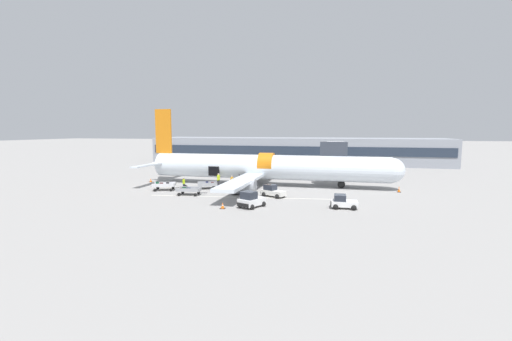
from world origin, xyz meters
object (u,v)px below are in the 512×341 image
object	(u,v)px
baggage_tug_mid	(343,202)
baggage_cart_loading	(208,185)
airplane	(263,167)
ground_crew_loader_b	(219,179)
baggage_tug_rear	(273,192)
baggage_cart_queued	(164,186)
suitcase_on_tarmac_upright	(186,188)
ground_crew_supervisor	(232,181)
ground_crew_loader_a	(184,183)
baggage_tug_lead	(251,200)
ground_crew_driver	(235,184)
baggage_cart_empty	(189,191)

from	to	relation	value
baggage_tug_mid	baggage_cart_loading	bearing A→B (deg)	156.72
airplane	ground_crew_loader_b	distance (m)	6.85
baggage_tug_mid	baggage_cart_loading	world-z (taller)	baggage_tug_mid
baggage_tug_rear	baggage_cart_queued	size ratio (longest dim) A/B	0.85
suitcase_on_tarmac_upright	baggage_tug_mid	bearing A→B (deg)	-14.91
baggage_cart_loading	suitcase_on_tarmac_upright	size ratio (longest dim) A/B	4.38
baggage_cart_queued	ground_crew_supervisor	xyz separation A→B (m)	(8.21, 4.38, 0.33)
ground_crew_loader_b	ground_crew_supervisor	distance (m)	2.45
airplane	ground_crew_loader_a	xyz separation A→B (m)	(-9.97, -6.01, -1.84)
baggage_tug_lead	ground_crew_loader_a	size ratio (longest dim) A/B	2.17
baggage_cart_loading	ground_crew_driver	distance (m)	3.98
baggage_tug_mid	baggage_cart_queued	world-z (taller)	baggage_tug_mid
ground_crew_driver	baggage_tug_rear	bearing A→B (deg)	-30.14
ground_crew_loader_b	ground_crew_supervisor	world-z (taller)	ground_crew_loader_b
baggage_tug_mid	baggage_cart_loading	size ratio (longest dim) A/B	0.78
baggage_tug_rear	suitcase_on_tarmac_upright	bearing A→B (deg)	174.59
ground_crew_driver	ground_crew_loader_b	bearing A→B (deg)	142.66
airplane	baggage_cart_loading	world-z (taller)	airplane
baggage_cart_empty	ground_crew_supervisor	size ratio (longest dim) A/B	2.31
baggage_tug_rear	ground_crew_supervisor	distance (m)	8.71
airplane	baggage_tug_lead	distance (m)	14.92
ground_crew_supervisor	suitcase_on_tarmac_upright	distance (m)	6.64
baggage_cart_empty	ground_crew_loader_a	size ratio (longest dim) A/B	2.57
baggage_tug_mid	ground_crew_loader_b	distance (m)	20.49
baggage_tug_rear	baggage_cart_loading	distance (m)	10.56
baggage_cart_loading	baggage_cart_empty	xyz separation A→B (m)	(-0.54, -5.08, 0.07)
ground_crew_loader_b	ground_crew_driver	xyz separation A→B (m)	(3.32, -2.53, -0.15)
ground_crew_loader_a	ground_crew_driver	size ratio (longest dim) A/B	0.99
baggage_cart_empty	suitcase_on_tarmac_upright	xyz separation A→B (m)	(-1.73, 2.68, -0.16)
baggage_cart_loading	ground_crew_supervisor	bearing A→B (deg)	29.01
baggage_cart_queued	ground_crew_loader_a	distance (m)	2.65
baggage_tug_mid	ground_crew_loader_b	xyz separation A→B (m)	(-17.69, 10.33, 0.35)
ground_crew_supervisor	ground_crew_loader_a	bearing A→B (deg)	-155.46
airplane	ground_crew_loader_a	size ratio (longest dim) A/B	24.95
baggage_tug_rear	baggage_cart_empty	distance (m)	10.59
ground_crew_driver	baggage_tug_mid	bearing A→B (deg)	-28.48
baggage_cart_loading	ground_crew_loader_b	size ratio (longest dim) A/B	1.95
baggage_tug_lead	baggage_cart_loading	bearing A→B (deg)	132.06
baggage_tug_lead	ground_crew_loader_b	bearing A→B (deg)	123.81
baggage_cart_loading	ground_crew_driver	size ratio (longest dim) A/B	2.32
baggage_cart_loading	baggage_cart_queued	distance (m)	5.92
airplane	ground_crew_loader_b	bearing A→B (deg)	-158.63
suitcase_on_tarmac_upright	baggage_cart_empty	bearing A→B (deg)	-57.20
baggage_tug_lead	suitcase_on_tarmac_upright	xyz separation A→B (m)	(-11.12, 7.40, -0.39)
ground_crew_loader_a	ground_crew_loader_b	world-z (taller)	ground_crew_loader_b
baggage_tug_rear	suitcase_on_tarmac_upright	distance (m)	12.27
baggage_cart_empty	ground_crew_loader_b	bearing A→B (deg)	81.01
airplane	baggage_cart_queued	distance (m)	14.42
airplane	baggage_tug_lead	size ratio (longest dim) A/B	11.48
baggage_tug_mid	ground_crew_supervisor	distance (m)	18.09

